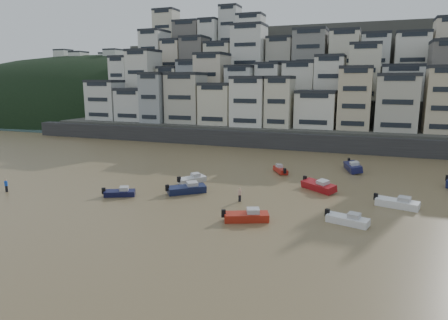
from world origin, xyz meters
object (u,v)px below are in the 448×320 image
at_px(boat_d, 397,202).
at_px(boat_j, 120,192).
at_px(boat_h, 280,169).
at_px(boat_f, 192,178).
at_px(boat_a, 246,215).
at_px(boat_c, 187,188).
at_px(boat_i, 353,166).
at_px(person_blue, 6,185).
at_px(boat_b, 348,218).
at_px(person_pink, 240,195).
at_px(boat_e, 319,185).

relative_size(boat_d, boat_j, 1.23).
bearing_deg(boat_h, boat_d, -158.53).
height_order(boat_d, boat_f, boat_d).
height_order(boat_a, boat_f, boat_a).
xyz_separation_m(boat_c, boat_i, (19.67, 21.61, 0.10)).
height_order(boat_a, person_blue, person_blue).
relative_size(boat_b, boat_i, 0.75).
bearing_deg(boat_b, boat_j, -164.92).
height_order(boat_b, boat_i, boat_i).
xyz_separation_m(boat_d, boat_j, (-33.02, -7.55, -0.13)).
height_order(boat_d, person_pink, person_pink).
relative_size(boat_a, boat_b, 1.10).
bearing_deg(boat_e, person_pink, -96.57).
bearing_deg(person_blue, boat_f, 31.89).
distance_m(boat_d, person_pink, 18.44).
xyz_separation_m(boat_h, boat_i, (10.81, 5.52, 0.25)).
bearing_deg(boat_d, boat_a, -129.94).
height_order(boat_h, boat_i, boat_i).
xyz_separation_m(boat_e, person_blue, (-38.76, -15.33, 0.10)).
bearing_deg(boat_i, boat_b, -14.30).
distance_m(boat_c, boat_d, 25.82).
bearing_deg(boat_b, boat_a, -148.78).
height_order(boat_f, boat_j, boat_f).
height_order(boat_b, person_pink, person_pink).
relative_size(boat_c, boat_j, 1.30).
relative_size(boat_b, boat_c, 0.85).
xyz_separation_m(boat_f, boat_i, (21.37, 16.36, 0.21)).
height_order(boat_b, boat_c, boat_c).
bearing_deg(boat_b, boat_c, -176.91).
height_order(boat_a, boat_b, boat_a).
distance_m(boat_b, boat_c, 21.07).
distance_m(boat_e, boat_f, 17.85).
distance_m(boat_c, boat_j, 8.57).
height_order(boat_b, boat_e, boat_e).
bearing_deg(boat_f, boat_b, -82.28).
relative_size(boat_c, boat_h, 1.25).
height_order(boat_e, boat_j, boat_e).
bearing_deg(boat_e, boat_a, -72.17).
relative_size(boat_j, person_blue, 2.42).
xyz_separation_m(boat_a, boat_i, (9.13, 28.99, 0.15)).
relative_size(boat_b, boat_e, 0.82).
relative_size(boat_c, person_pink, 3.16).
xyz_separation_m(boat_a, person_blue, (-33.29, -0.47, 0.17)).
distance_m(boat_h, boat_i, 12.14).
distance_m(boat_c, boat_e, 17.67).
distance_m(boat_b, boat_j, 27.98).
relative_size(boat_f, person_blue, 2.68).
height_order(boat_b, boat_d, boat_d).
height_order(boat_a, boat_c, boat_c).
xyz_separation_m(boat_f, person_blue, (-21.05, -13.10, 0.24)).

